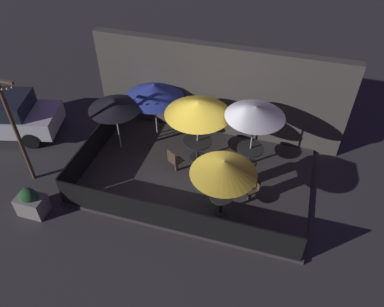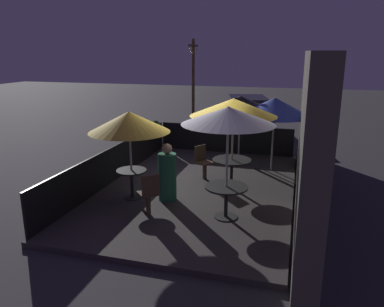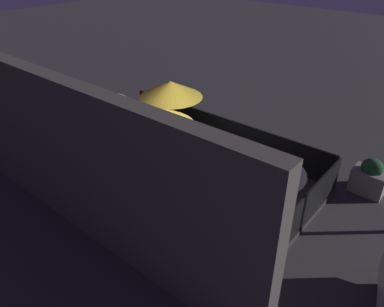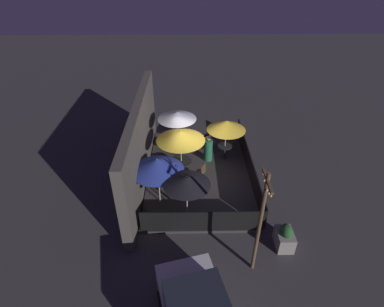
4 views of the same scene
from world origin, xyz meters
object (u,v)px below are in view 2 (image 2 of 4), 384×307
(planter_box, at_px, (155,135))
(dining_table_2, at_px, (226,193))
(dining_table_0, at_px, (132,176))
(parked_car_0, at_px, (248,114))
(patio_umbrella_2, at_px, (228,116))
(dining_table_1, at_px, (232,165))
(patio_chair_0, at_px, (149,193))
(patio_chair_1, at_px, (203,161))
(patron_0, at_px, (167,175))
(patio_umbrella_3, at_px, (240,102))
(light_post, at_px, (193,86))
(patio_umbrella_0, at_px, (129,122))
(patio_umbrella_1, at_px, (233,107))
(patio_umbrella_4, at_px, (275,107))

(planter_box, bearing_deg, dining_table_2, 33.60)
(dining_table_0, relative_size, parked_car_0, 0.16)
(patio_umbrella_2, xyz_separation_m, dining_table_1, (-1.80, -0.21, -1.58))
(patio_chair_0, relative_size, patio_chair_1, 1.02)
(dining_table_2, bearing_deg, dining_table_0, -100.38)
(patron_0, bearing_deg, dining_table_2, 91.94)
(dining_table_1, height_order, patio_chair_1, patio_chair_1)
(patio_umbrella_3, relative_size, patio_chair_1, 2.22)
(planter_box, height_order, light_post, light_post)
(patio_umbrella_0, height_order, patio_umbrella_1, patio_umbrella_1)
(patio_umbrella_0, xyz_separation_m, patron_0, (-0.15, 0.85, -1.26))
(dining_table_2, relative_size, patio_chair_0, 0.96)
(dining_table_1, distance_m, patron_0, 1.79)
(patio_umbrella_0, xyz_separation_m, dining_table_2, (0.44, 2.38, -1.31))
(patio_chair_1, relative_size, parked_car_0, 0.21)
(dining_table_0, height_order, patron_0, patron_0)
(patio_chair_0, xyz_separation_m, planter_box, (-6.30, -2.34, -0.20))
(dining_table_0, height_order, light_post, light_post)
(patio_umbrella_3, bearing_deg, patio_umbrella_0, -24.49)
(dining_table_1, xyz_separation_m, dining_table_2, (1.80, 0.21, -0.06))
(patio_chair_1, distance_m, planter_box, 4.59)
(patio_umbrella_4, xyz_separation_m, dining_table_0, (3.21, -3.05, -1.34))
(patio_umbrella_2, height_order, patron_0, patio_umbrella_2)
(patio_umbrella_2, height_order, dining_table_0, patio_umbrella_2)
(dining_table_0, distance_m, patron_0, 0.87)
(patio_umbrella_3, distance_m, patio_umbrella_4, 1.51)
(patio_umbrella_1, relative_size, patio_umbrella_2, 0.98)
(dining_table_2, xyz_separation_m, planter_box, (-5.93, -3.94, -0.24))
(patio_umbrella_0, bearing_deg, light_post, -177.47)
(patio_umbrella_2, xyz_separation_m, patron_0, (-0.59, -1.53, -1.58))
(patio_umbrella_0, xyz_separation_m, parked_car_0, (-8.83, 1.55, -1.15))
(patio_chair_1, bearing_deg, dining_table_1, 0.00)
(dining_table_1, distance_m, patio_chair_1, 1.05)
(dining_table_0, bearing_deg, parked_car_0, 170.04)
(patio_umbrella_4, xyz_separation_m, planter_box, (-2.29, -4.62, -1.58))
(patio_chair_0, height_order, parked_car_0, parked_car_0)
(dining_table_0, bearing_deg, planter_box, -164.10)
(patio_chair_0, height_order, light_post, light_post)
(patio_umbrella_0, relative_size, patio_chair_0, 2.24)
(dining_table_1, xyz_separation_m, patio_chair_1, (-0.53, -0.90, -0.11))
(patio_umbrella_3, xyz_separation_m, patio_umbrella_4, (0.98, 1.14, 0.01))
(patio_umbrella_3, height_order, patio_chair_1, patio_umbrella_3)
(dining_table_1, relative_size, patio_chair_1, 1.07)
(dining_table_2, bearing_deg, patio_umbrella_3, -174.21)
(dining_table_0, bearing_deg, patio_umbrella_3, 155.51)
(patio_umbrella_3, xyz_separation_m, dining_table_0, (4.19, -1.91, -1.33))
(patio_umbrella_1, xyz_separation_m, dining_table_2, (1.80, 0.21, -1.54))
(patio_chair_1, xyz_separation_m, light_post, (-4.50, -1.56, 1.61))
(patio_umbrella_0, bearing_deg, dining_table_0, 180.00)
(patio_umbrella_0, relative_size, light_post, 0.53)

